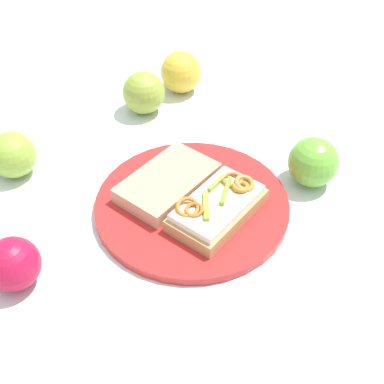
% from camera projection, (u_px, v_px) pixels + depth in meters
% --- Properties ---
extents(ground_plane, '(2.00, 2.00, 0.00)m').
position_uv_depth(ground_plane, '(192.00, 208.00, 0.79)').
color(ground_plane, silver).
rests_on(ground_plane, ground).
extents(plate, '(0.30, 0.30, 0.01)m').
position_uv_depth(plate, '(192.00, 205.00, 0.78)').
color(plate, red).
rests_on(plate, ground_plane).
extents(sandwich, '(0.17, 0.14, 0.04)m').
position_uv_depth(sandwich, '(218.00, 207.00, 0.75)').
color(sandwich, tan).
rests_on(sandwich, plate).
extents(bread_slice_side, '(0.18, 0.15, 0.03)m').
position_uv_depth(bread_slice_side, '(168.00, 183.00, 0.79)').
color(bread_slice_side, tan).
rests_on(bread_slice_side, plate).
extents(apple_0, '(0.11, 0.11, 0.08)m').
position_uv_depth(apple_0, '(144.00, 93.00, 0.96)').
color(apple_0, '#8DA739').
rests_on(apple_0, ground_plane).
extents(apple_1, '(0.10, 0.10, 0.08)m').
position_uv_depth(apple_1, '(181.00, 72.00, 1.02)').
color(apple_1, gold).
rests_on(apple_1, ground_plane).
extents(apple_2, '(0.08, 0.08, 0.08)m').
position_uv_depth(apple_2, '(13.00, 155.00, 0.82)').
color(apple_2, '#8BB23A').
rests_on(apple_2, ground_plane).
extents(apple_3, '(0.10, 0.10, 0.07)m').
position_uv_depth(apple_3, '(13.00, 264.00, 0.66)').
color(apple_3, '#B61337').
rests_on(apple_3, ground_plane).
extents(apple_4, '(0.10, 0.10, 0.08)m').
position_uv_depth(apple_4, '(313.00, 162.00, 0.81)').
color(apple_4, '#69B337').
rests_on(apple_4, ground_plane).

